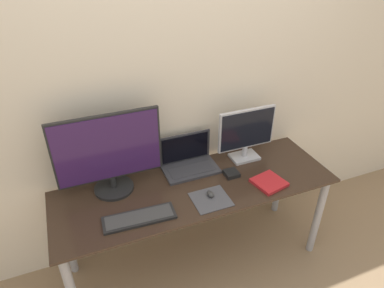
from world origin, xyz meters
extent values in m
cube|color=beige|center=(0.00, 0.67, 1.25)|extent=(7.00, 0.05, 2.50)
cube|color=#332319|center=(0.00, 0.30, 0.70)|extent=(1.85, 0.61, 0.02)
cylinder|color=#99999E|center=(0.87, 0.06, 0.35)|extent=(0.05, 0.05, 0.70)
cylinder|color=#99999E|center=(-0.87, 0.55, 0.35)|extent=(0.05, 0.05, 0.70)
cylinder|color=#99999E|center=(0.87, 0.55, 0.35)|extent=(0.05, 0.05, 0.70)
cylinder|color=black|center=(-0.51, 0.47, 0.72)|extent=(0.25, 0.25, 0.02)
cylinder|color=black|center=(-0.51, 0.47, 0.78)|extent=(0.04, 0.04, 0.08)
cube|color=black|center=(-0.51, 0.48, 1.03)|extent=(0.65, 0.02, 0.44)
cube|color=#331947|center=(-0.51, 0.47, 1.03)|extent=(0.63, 0.01, 0.42)
cube|color=#B2B2B7|center=(0.45, 0.47, 0.72)|extent=(0.20, 0.14, 0.02)
cylinder|color=#B2B2B7|center=(0.45, 0.47, 0.78)|extent=(0.04, 0.04, 0.09)
cube|color=#B2B2B7|center=(0.45, 0.48, 0.96)|extent=(0.43, 0.02, 0.30)
cube|color=black|center=(0.45, 0.47, 0.96)|extent=(0.40, 0.01, 0.28)
cube|color=#333338|center=(0.03, 0.47, 0.72)|extent=(0.38, 0.22, 0.02)
cube|color=#2D2D33|center=(0.03, 0.46, 0.73)|extent=(0.31, 0.12, 0.00)
cube|color=#333338|center=(0.03, 0.59, 0.84)|extent=(0.38, 0.01, 0.22)
cube|color=black|center=(0.03, 0.58, 0.84)|extent=(0.34, 0.00, 0.19)
cube|color=black|center=(-0.42, 0.15, 0.72)|extent=(0.43, 0.16, 0.02)
cube|color=#383838|center=(-0.42, 0.15, 0.73)|extent=(0.39, 0.13, 0.00)
cube|color=#47474C|center=(0.03, 0.14, 0.72)|extent=(0.23, 0.21, 0.00)
ellipsoid|color=#333333|center=(0.04, 0.17, 0.73)|extent=(0.04, 0.06, 0.03)
cube|color=red|center=(0.45, 0.15, 0.72)|extent=(0.22, 0.22, 0.02)
cube|color=white|center=(0.45, 0.15, 0.72)|extent=(0.22, 0.21, 0.02)
cube|color=black|center=(0.27, 0.32, 0.73)|extent=(0.09, 0.09, 0.03)
camera|label=1|loc=(-0.68, -1.32, 2.13)|focal=32.00mm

